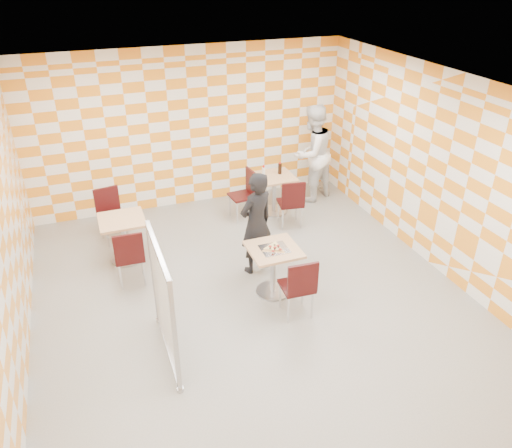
# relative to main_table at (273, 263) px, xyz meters

# --- Properties ---
(room_shell) EXTENTS (7.00, 7.00, 7.00)m
(room_shell) POSITION_rel_main_table_xyz_m (-0.34, 0.41, 0.99)
(room_shell) COLOR gray
(room_shell) RESTS_ON ground
(main_table) EXTENTS (0.70, 0.70, 0.75)m
(main_table) POSITION_rel_main_table_xyz_m (0.00, 0.00, 0.00)
(main_table) COLOR tan
(main_table) RESTS_ON ground
(second_table) EXTENTS (0.70, 0.70, 0.75)m
(second_table) POSITION_rel_main_table_xyz_m (0.98, 2.38, 0.00)
(second_table) COLOR tan
(second_table) RESTS_ON ground
(empty_table) EXTENTS (0.70, 0.70, 0.75)m
(empty_table) POSITION_rel_main_table_xyz_m (-1.90, 1.64, 0.00)
(empty_table) COLOR tan
(empty_table) RESTS_ON ground
(chair_main_front) EXTENTS (0.44, 0.45, 0.92)m
(chair_main_front) POSITION_rel_main_table_xyz_m (0.10, -0.65, 0.04)
(chair_main_front) COLOR black
(chair_main_front) RESTS_ON ground
(chair_second_front) EXTENTS (0.49, 0.49, 0.92)m
(chair_second_front) POSITION_rel_main_table_xyz_m (1.03, 1.70, 0.04)
(chair_second_front) COLOR black
(chair_second_front) RESTS_ON ground
(chair_second_side) EXTENTS (0.47, 0.46, 0.92)m
(chair_second_side) POSITION_rel_main_table_xyz_m (0.42, 2.38, 0.04)
(chair_second_side) COLOR black
(chair_second_side) RESTS_ON ground
(chair_empty_near) EXTENTS (0.44, 0.45, 0.92)m
(chair_empty_near) POSITION_rel_main_table_xyz_m (-1.90, 0.89, 0.04)
(chair_empty_near) COLOR black
(chair_empty_near) RESTS_ON ground
(chair_empty_far) EXTENTS (0.50, 0.51, 0.92)m
(chair_empty_far) POSITION_rel_main_table_xyz_m (-2.02, 2.42, 0.04)
(chair_empty_far) COLOR black
(chair_empty_far) RESTS_ON ground
(partition) EXTENTS (0.08, 1.38, 1.55)m
(partition) POSITION_rel_main_table_xyz_m (-1.70, -0.74, 0.28)
(partition) COLOR white
(partition) RESTS_ON ground
(man_dark) EXTENTS (0.70, 0.58, 1.64)m
(man_dark) POSITION_rel_main_table_xyz_m (-0.02, 0.65, 0.31)
(man_dark) COLOR black
(man_dark) RESTS_ON ground
(man_white) EXTENTS (1.14, 1.02, 1.91)m
(man_white) POSITION_rel_main_table_xyz_m (1.89, 2.70, 0.45)
(man_white) COLOR white
(man_white) RESTS_ON ground
(pizza_on_foil) EXTENTS (0.40, 0.40, 0.04)m
(pizza_on_foil) POSITION_rel_main_table_xyz_m (-0.00, -0.02, 0.26)
(pizza_on_foil) COLOR silver
(pizza_on_foil) RESTS_ON main_table
(sport_bottle) EXTENTS (0.06, 0.06, 0.20)m
(sport_bottle) POSITION_rel_main_table_xyz_m (0.80, 2.47, 0.33)
(sport_bottle) COLOR white
(sport_bottle) RESTS_ON second_table
(soda_bottle) EXTENTS (0.07, 0.07, 0.23)m
(soda_bottle) POSITION_rel_main_table_xyz_m (1.11, 2.44, 0.34)
(soda_bottle) COLOR black
(soda_bottle) RESTS_ON second_table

